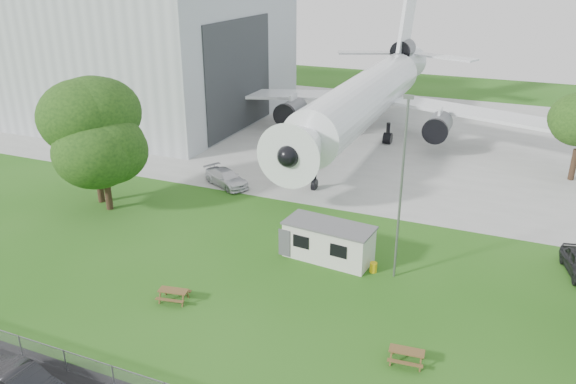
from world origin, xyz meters
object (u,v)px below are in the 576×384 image
at_px(airliner, 368,94).
at_px(picnic_east, 406,362).
at_px(picnic_west, 174,301).
at_px(site_cabin, 329,242).
at_px(hangar, 111,41).

xyz_separation_m(airliner, picnic_east, (12.74, -37.99, -5.27)).
relative_size(airliner, picnic_west, 26.52).
relative_size(site_cabin, picnic_east, 3.82).
xyz_separation_m(picnic_west, picnic_east, (14.32, -0.18, 0.00)).
bearing_deg(site_cabin, hangar, 144.77).
bearing_deg(hangar, site_cabin, -35.23).
relative_size(picnic_west, picnic_east, 1.00).
distance_m(airliner, site_cabin, 29.84).
distance_m(hangar, picnic_east, 62.57).
bearing_deg(site_cabin, airliner, 100.52).
height_order(picnic_west, picnic_east, same).
distance_m(hangar, site_cabin, 51.29).
bearing_deg(picnic_west, hangar, 122.48).
bearing_deg(airliner, hangar, 179.78).
height_order(airliner, picnic_east, airliner).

